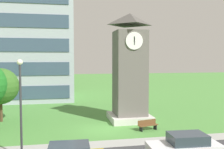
{
  "coord_description": "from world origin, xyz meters",
  "views": [
    {
      "loc": [
        -3.5,
        -22.04,
        6.23
      ],
      "look_at": [
        1.6,
        3.69,
        4.57
      ],
      "focal_mm": 41.4,
      "sensor_mm": 36.0,
      "label": 1
    }
  ],
  "objects_px": {
    "park_bench": "(148,125)",
    "tree_by_building": "(0,86)",
    "parked_car_white": "(185,147)",
    "street_lamp": "(21,97)",
    "clock_tower": "(130,73)"
  },
  "relations": [
    {
      "from": "park_bench",
      "to": "street_lamp",
      "type": "xyz_separation_m",
      "value": [
        -9.8,
        -4.31,
        3.34
      ]
    },
    {
      "from": "park_bench",
      "to": "tree_by_building",
      "type": "bearing_deg",
      "value": 156.57
    },
    {
      "from": "parked_car_white",
      "to": "park_bench",
      "type": "bearing_deg",
      "value": 89.67
    },
    {
      "from": "street_lamp",
      "to": "parked_car_white",
      "type": "relative_size",
      "value": 1.38
    },
    {
      "from": "clock_tower",
      "to": "park_bench",
      "type": "bearing_deg",
      "value": -80.6
    },
    {
      "from": "clock_tower",
      "to": "park_bench",
      "type": "height_order",
      "value": "clock_tower"
    },
    {
      "from": "park_bench",
      "to": "tree_by_building",
      "type": "distance_m",
      "value": 14.64
    },
    {
      "from": "street_lamp",
      "to": "parked_car_white",
      "type": "xyz_separation_m",
      "value": [
        9.76,
        -2.56,
        -2.94
      ]
    },
    {
      "from": "street_lamp",
      "to": "tree_by_building",
      "type": "xyz_separation_m",
      "value": [
        -3.34,
        10.01,
        -0.31
      ]
    },
    {
      "from": "tree_by_building",
      "to": "parked_car_white",
      "type": "distance_m",
      "value": 18.35
    },
    {
      "from": "tree_by_building",
      "to": "street_lamp",
      "type": "bearing_deg",
      "value": -71.53
    },
    {
      "from": "park_bench",
      "to": "parked_car_white",
      "type": "relative_size",
      "value": 0.42
    },
    {
      "from": "clock_tower",
      "to": "street_lamp",
      "type": "distance_m",
      "value": 12.25
    },
    {
      "from": "tree_by_building",
      "to": "parked_car_white",
      "type": "relative_size",
      "value": 1.18
    },
    {
      "from": "tree_by_building",
      "to": "clock_tower",
      "type": "bearing_deg",
      "value": -8.87
    }
  ]
}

